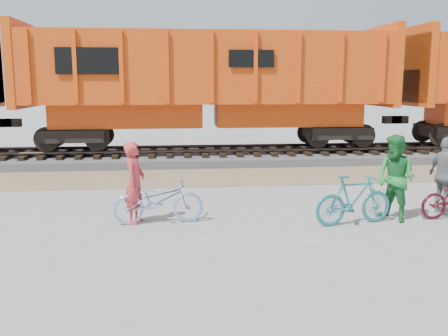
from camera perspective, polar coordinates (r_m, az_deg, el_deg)
The scene contains 10 objects.
ground at distance 10.81m, azimuth 4.01°, elevation -6.56°, with size 120.00×120.00×0.00m, color #9E9E99.
gravel_strip at distance 16.10m, azimuth 0.67°, elevation -1.02°, with size 120.00×3.00×0.02m, color #94795B.
ballast_bed at distance 19.51m, azimuth -0.49°, elevation 1.31°, with size 120.00×4.00×0.30m, color slate.
track at distance 19.47m, azimuth -0.50°, elevation 2.25°, with size 120.00×2.60×0.24m.
hopper_car_center at distance 19.26m, azimuth -1.79°, elevation 9.72°, with size 14.00×3.13×4.65m.
bicycle_blue at distance 10.91m, azimuth -7.52°, elevation -3.67°, with size 0.68×1.95×1.03m, color #84A7DC.
bicycle_teal at distance 11.08m, azimuth 14.61°, elevation -3.53°, with size 0.51×1.81×1.09m, color #217582.
person_solo at distance 10.96m, azimuth -10.16°, elevation -1.65°, with size 0.65×0.43×1.79m, color #C8373B.
person_man at distance 11.56m, azimuth 19.01°, elevation -1.13°, with size 0.93×0.72×1.91m, color #217935.
person_woman at distance 12.62m, azimuth 23.97°, elevation -0.80°, with size 1.06×0.44×1.80m, color slate.
Camera 1 is at (-1.80, -10.21, 3.05)m, focal length 40.00 mm.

